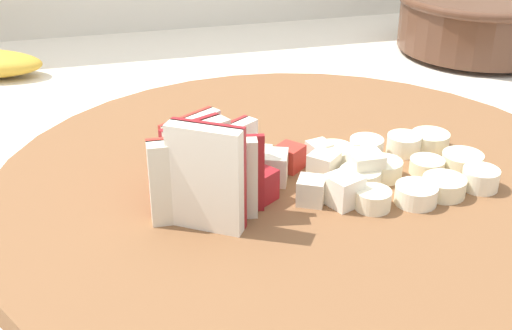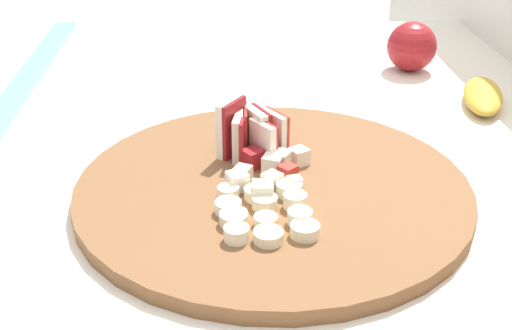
{
  "view_description": "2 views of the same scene",
  "coord_description": "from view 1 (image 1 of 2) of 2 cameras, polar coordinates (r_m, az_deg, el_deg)",
  "views": [
    {
      "loc": [
        -0.08,
        -0.43,
        1.15
      ],
      "look_at": [
        0.02,
        -0.05,
        0.95
      ],
      "focal_mm": 48.13,
      "sensor_mm": 36.0,
      "label": 1
    },
    {
      "loc": [
        0.69,
        -0.09,
        1.28
      ],
      "look_at": [
        0.06,
        -0.05,
        0.95
      ],
      "focal_mm": 46.37,
      "sensor_mm": 36.0,
      "label": 2
    }
  ],
  "objects": [
    {
      "name": "apple_wedge_fan",
      "position": [
        0.43,
        -4.36,
        -0.39
      ],
      "size": [
        0.08,
        0.09,
        0.07
      ],
      "color": "maroon",
      "rests_on": "cutting_board"
    },
    {
      "name": "banana_slice_rows",
      "position": [
        0.49,
        12.26,
        -0.13
      ],
      "size": [
        0.12,
        0.1,
        0.02
      ],
      "color": "#F4EAC6",
      "rests_on": "cutting_board"
    },
    {
      "name": "cutting_board",
      "position": [
        0.48,
        3.95,
        -1.99
      ],
      "size": [
        0.43,
        0.43,
        0.02
      ],
      "primitive_type": "cylinder",
      "color": "brown",
      "rests_on": "tiled_countertop"
    },
    {
      "name": "tile_backsplash",
      "position": [
        1.0,
        -8.38,
        -2.88
      ],
      "size": [
        2.4,
        0.04,
        1.31
      ],
      "primitive_type": "cube",
      "color": "silver",
      "rests_on": "ground"
    },
    {
      "name": "ceramic_bowl",
      "position": [
        0.82,
        18.12,
        11.45
      ],
      "size": [
        0.19,
        0.19,
        0.07
      ],
      "color": "#4C2D1E",
      "rests_on": "tiled_countertop"
    },
    {
      "name": "apple_dice_pile",
      "position": [
        0.47,
        3.19,
        -0.38
      ],
      "size": [
        0.11,
        0.1,
        0.02
      ],
      "color": "beige",
      "rests_on": "cutting_board"
    }
  ]
}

